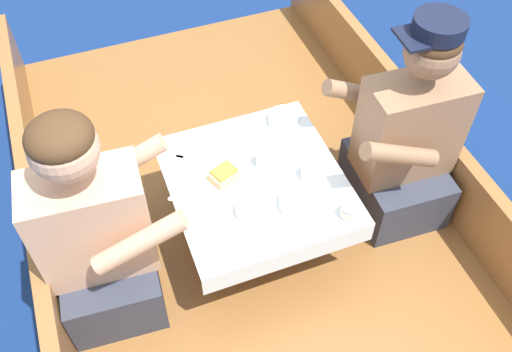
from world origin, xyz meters
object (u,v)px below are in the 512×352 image
(sandwich, at_px, (224,174))
(coffee_cup_port, at_px, (311,172))
(coffee_cup_starboard, at_px, (265,158))
(person_port, at_px, (98,236))
(person_starboard, at_px, (405,141))
(tin_can, at_px, (349,211))

(sandwich, xyz_separation_m, coffee_cup_port, (0.33, -0.11, 0.00))
(coffee_cup_starboard, bearing_deg, coffee_cup_port, -42.52)
(person_port, relative_size, coffee_cup_starboard, 9.68)
(person_starboard, bearing_deg, tin_can, 35.08)
(person_port, bearing_deg, person_starboard, 5.20)
(person_starboard, relative_size, coffee_cup_port, 10.04)
(person_port, height_order, coffee_cup_port, person_port)
(sandwich, height_order, tin_can, sandwich)
(sandwich, xyz_separation_m, tin_can, (0.39, -0.34, -0.00))
(sandwich, bearing_deg, person_port, -166.74)
(person_port, bearing_deg, sandwich, 17.51)
(person_port, distance_m, person_starboard, 1.29)
(tin_can, bearing_deg, coffee_cup_port, 104.45)
(person_starboard, bearing_deg, coffee_cup_starboard, -8.78)
(coffee_cup_port, distance_m, tin_can, 0.23)
(sandwich, height_order, coffee_cup_starboard, coffee_cup_starboard)
(person_starboard, height_order, tin_can, person_starboard)
(coffee_cup_port, distance_m, coffee_cup_starboard, 0.19)
(sandwich, xyz_separation_m, coffee_cup_starboard, (0.18, 0.02, 0.00))
(person_port, distance_m, coffee_cup_starboard, 0.72)
(person_port, xyz_separation_m, person_starboard, (1.29, 0.02, -0.00))
(coffee_cup_port, relative_size, coffee_cup_starboard, 0.98)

